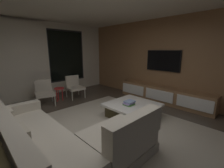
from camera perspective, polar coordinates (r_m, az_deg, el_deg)
floor at (r=3.25m, az=-4.99°, el=-18.86°), size 9.20×9.20×0.00m
back_wall_with_window at (r=6.02m, az=-28.39°, el=7.91°), size 6.60×0.30×2.70m
media_wall at (r=5.26m, az=21.66°, el=8.11°), size 0.12×7.80×2.70m
area_rug at (r=3.38m, az=0.94°, el=-17.29°), size 3.20×3.80×0.01m
sectional_couch at (r=2.66m, az=-19.55°, el=-20.08°), size 1.98×2.50×0.82m
coffee_table at (r=3.97m, az=7.66°, el=-9.74°), size 1.16×1.16×0.36m
book_stack_on_coffee_table at (r=3.80m, az=6.46°, el=-7.12°), size 0.28×0.21×0.10m
accent_chair_near_window at (r=5.62m, az=-14.10°, el=-0.58°), size 0.59×0.61×0.78m
accent_chair_by_curtain at (r=5.19m, az=-24.22°, el=-2.46°), size 0.65×0.67×0.78m
side_stool at (r=5.34m, az=-19.35°, el=-2.29°), size 0.32×0.32×0.46m
media_console at (r=5.22m, az=18.83°, el=-3.99°), size 0.46×3.10×0.52m
mounted_tv at (r=5.28m, az=18.68°, el=8.35°), size 0.05×1.16×0.67m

